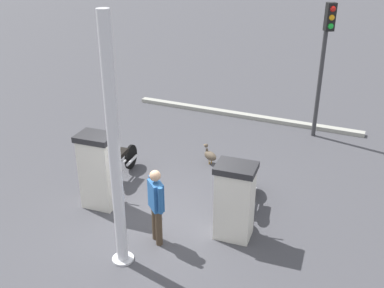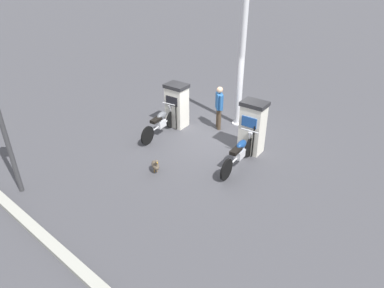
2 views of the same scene
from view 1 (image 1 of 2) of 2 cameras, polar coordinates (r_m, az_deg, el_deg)
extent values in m
plane|color=#424247|center=(9.58, -3.53, -9.40)|extent=(120.00, 120.00, 0.00)
cube|color=silver|center=(8.73, 5.40, -7.58)|extent=(0.56, 0.70, 1.45)
cube|color=black|center=(8.80, 5.96, -4.89)|extent=(0.05, 0.48, 0.32)
cube|color=#262628|center=(8.33, 5.62, -3.04)|extent=(0.62, 0.77, 0.12)
cylinder|color=black|center=(9.15, 4.61, -7.48)|extent=(0.05, 0.05, 0.94)
cube|color=silver|center=(9.81, -11.72, -3.66)|extent=(0.53, 0.71, 1.57)
cube|color=#1E478C|center=(9.86, -11.09, -1.20)|extent=(0.05, 0.49, 0.32)
cube|color=#262628|center=(9.44, -12.16, 0.82)|extent=(0.59, 0.78, 0.12)
cylinder|color=black|center=(10.25, -11.74, -3.84)|extent=(0.05, 0.05, 1.02)
cylinder|color=black|center=(9.11, 6.10, -9.11)|extent=(0.64, 0.14, 0.63)
cylinder|color=black|center=(10.34, 7.29, -4.68)|extent=(0.64, 0.14, 0.63)
cube|color=silver|center=(9.62, 6.72, -6.40)|extent=(0.38, 0.25, 0.24)
cylinder|color=silver|center=(9.69, 6.75, -6.50)|extent=(1.09, 0.19, 0.05)
ellipsoid|color=#595B60|center=(9.42, 6.75, -5.17)|extent=(0.50, 0.28, 0.24)
cube|color=black|center=(9.73, 7.01, -4.33)|extent=(0.46, 0.26, 0.10)
cylinder|color=silver|center=(8.98, 6.22, -7.39)|extent=(0.26, 0.07, 0.57)
cylinder|color=silver|center=(8.88, 6.39, -5.38)|extent=(0.11, 0.56, 0.04)
sphere|color=silver|center=(8.86, 6.26, -6.36)|extent=(0.16, 0.16, 0.14)
cylinder|color=silver|center=(10.15, 7.82, -5.20)|extent=(0.55, 0.14, 0.07)
cylinder|color=black|center=(10.29, -11.17, -5.15)|extent=(0.63, 0.10, 0.62)
cylinder|color=black|center=(11.44, -7.74, -1.62)|extent=(0.63, 0.10, 0.62)
cube|color=silver|center=(10.77, -9.52, -2.95)|extent=(0.37, 0.22, 0.24)
cylinder|color=silver|center=(10.84, -9.38, -3.06)|extent=(1.11, 0.13, 0.05)
ellipsoid|color=navy|center=(10.59, -9.79, -1.78)|extent=(0.49, 0.25, 0.24)
cube|color=black|center=(10.87, -8.98, -1.15)|extent=(0.45, 0.23, 0.10)
cylinder|color=silver|center=(10.18, -11.21, -3.59)|extent=(0.26, 0.06, 0.57)
cylinder|color=silver|center=(10.09, -11.15, -1.79)|extent=(0.07, 0.56, 0.04)
sphere|color=silver|center=(10.07, -11.36, -2.64)|extent=(0.15, 0.15, 0.14)
cylinder|color=silver|center=(11.23, -7.61, -2.05)|extent=(0.55, 0.11, 0.07)
cylinder|color=#473828|center=(8.67, -4.21, -10.53)|extent=(0.18, 0.18, 0.75)
cylinder|color=#473828|center=(8.83, -4.67, -9.83)|extent=(0.18, 0.18, 0.75)
cube|color=#265999|center=(8.39, -4.59, -6.51)|extent=(0.39, 0.40, 0.56)
cylinder|color=#265999|center=(8.18, -4.02, -7.15)|extent=(0.13, 0.13, 0.53)
cylinder|color=#265999|center=(8.57, -5.15, -5.57)|extent=(0.13, 0.13, 0.53)
sphere|color=tan|center=(8.18, -4.69, -4.03)|extent=(0.29, 0.29, 0.21)
ellipsoid|color=brown|center=(11.59, 2.34, -1.51)|extent=(0.38, 0.46, 0.23)
cylinder|color=brown|center=(11.65, 1.89, -0.96)|extent=(0.09, 0.09, 0.16)
sphere|color=brown|center=(11.61, 1.80, -0.20)|extent=(0.14, 0.14, 0.10)
cone|color=orange|center=(11.66, 1.59, -0.11)|extent=(0.07, 0.08, 0.05)
cone|color=brown|center=(11.45, 2.94, -1.68)|extent=(0.11, 0.11, 0.08)
cylinder|color=orange|center=(11.64, 2.17, -2.31)|extent=(0.02, 0.02, 0.11)
cylinder|color=orange|center=(11.69, 2.47, -2.20)|extent=(0.02, 0.02, 0.11)
cylinder|color=#38383A|center=(13.14, 15.98, 8.65)|extent=(0.16, 0.16, 3.80)
cube|color=black|center=(12.69, 17.08, 15.12)|extent=(0.29, 0.31, 0.72)
sphere|color=red|center=(12.57, 17.40, 16.02)|extent=(0.20, 0.20, 0.15)
sphere|color=orange|center=(12.60, 17.26, 15.03)|extent=(0.20, 0.20, 0.15)
sphere|color=green|center=(12.64, 17.13, 14.06)|extent=(0.20, 0.20, 0.15)
cylinder|color=silver|center=(7.41, -9.81, -0.78)|extent=(0.20, 0.20, 4.46)
cylinder|color=silver|center=(8.60, -8.71, -14.15)|extent=(0.40, 0.40, 0.04)
cube|color=#9E9E93|center=(14.71, 6.55, 3.61)|extent=(0.58, 7.46, 0.12)
camera|label=2|loc=(18.15, -9.84, 25.43)|focal=32.14mm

